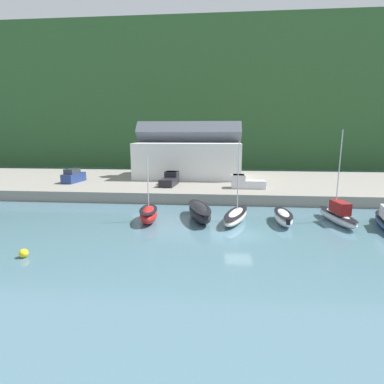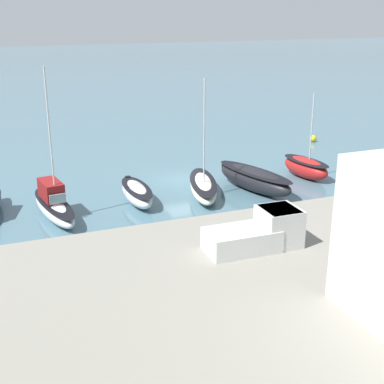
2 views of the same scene
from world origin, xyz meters
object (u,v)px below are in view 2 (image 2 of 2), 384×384
at_px(moored_boat_2, 203,187).
at_px(moored_boat_3, 137,193).
at_px(pickup_truck_1, 261,232).
at_px(mooring_buoy_0, 313,139).
at_px(moored_boat_4, 54,204).
at_px(moored_boat_0, 306,167).
at_px(moored_boat_1, 254,179).

relative_size(moored_boat_2, moored_boat_3, 1.58).
relative_size(pickup_truck_1, mooring_buoy_0, 7.17).
bearing_deg(moored_boat_4, moored_boat_2, 173.64).
xyz_separation_m(moored_boat_0, moored_boat_2, (9.06, 0.90, -0.20)).
distance_m(moored_boat_3, mooring_buoy_0, 23.52).
bearing_deg(moored_boat_1, moored_boat_4, -14.72).
height_order(moored_boat_3, mooring_buoy_0, moored_boat_3).
height_order(moored_boat_4, mooring_buoy_0, moored_boat_4).
distance_m(moored_boat_0, mooring_buoy_0, 12.13).
xyz_separation_m(moored_boat_1, moored_boat_4, (14.24, -0.03, -0.01)).
bearing_deg(moored_boat_1, moored_boat_2, -21.31).
relative_size(moored_boat_1, moored_boat_3, 1.44).
relative_size(moored_boat_0, pickup_truck_1, 1.39).
height_order(moored_boat_2, moored_boat_3, moored_boat_2).
distance_m(moored_boat_0, moored_boat_4, 19.52).
bearing_deg(moored_boat_3, moored_boat_1, 176.55).
distance_m(moored_boat_1, moored_boat_4, 14.24).
relative_size(moored_boat_4, mooring_buoy_0, 14.30).
xyz_separation_m(moored_boat_1, mooring_buoy_0, (-12.46, -11.07, -0.54)).
xyz_separation_m(moored_boat_2, moored_boat_4, (10.41, 0.42, 0.22)).
xyz_separation_m(moored_boat_1, moored_boat_2, (3.84, -0.45, -0.24)).
bearing_deg(moored_boat_4, mooring_buoy_0, -166.21).
bearing_deg(moored_boat_3, mooring_buoy_0, -152.74).
relative_size(moored_boat_1, pickup_truck_1, 1.59).
relative_size(moored_boat_3, pickup_truck_1, 1.10).
bearing_deg(moored_boat_1, mooring_buoy_0, -152.97).
bearing_deg(mooring_buoy_0, pickup_truck_1, 51.00).
bearing_deg(mooring_buoy_0, moored_boat_0, 53.35).
xyz_separation_m(moored_boat_0, pickup_truck_1, (11.00, 12.79, 1.42)).
bearing_deg(moored_boat_1, pickup_truck_1, 48.67).
bearing_deg(moored_boat_2, moored_boat_1, -169.63).
bearing_deg(moored_boat_2, moored_boat_4, 19.41).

